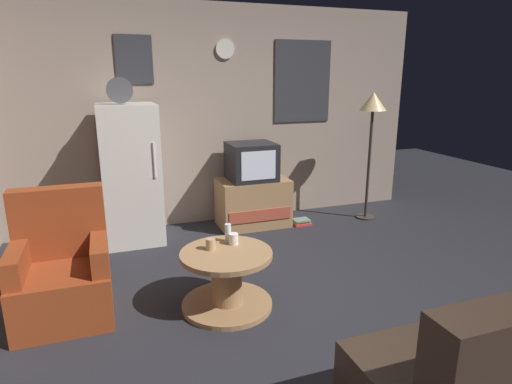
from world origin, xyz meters
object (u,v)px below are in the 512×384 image
at_px(coffee_table, 227,280).
at_px(armchair, 63,273).
at_px(mug_ceramic_white, 234,239).
at_px(tv_stand, 253,202).
at_px(crt_tv, 251,161).
at_px(wine_glass, 228,233).
at_px(mug_ceramic_tan, 211,244).
at_px(book_stack, 301,222).
at_px(standing_lamp, 373,111).
at_px(fridge, 131,174).

height_order(coffee_table, armchair, armchair).
xyz_separation_m(mug_ceramic_white, armchair, (-1.30, 0.19, -0.18)).
xyz_separation_m(tv_stand, coffee_table, (-0.83, -1.76, -0.05)).
relative_size(crt_tv, mug_ceramic_white, 6.00).
height_order(tv_stand, armchair, armchair).
bearing_deg(wine_glass, tv_stand, 63.93).
height_order(mug_ceramic_tan, book_stack, mug_ceramic_tan).
height_order(tv_stand, standing_lamp, standing_lamp).
relative_size(coffee_table, book_stack, 3.33).
xyz_separation_m(crt_tv, mug_ceramic_white, (-0.71, -1.62, -0.28)).
xyz_separation_m(tv_stand, crt_tv, (-0.02, -0.00, 0.51)).
bearing_deg(book_stack, wine_glass, -134.17).
bearing_deg(wine_glass, fridge, 113.04).
height_order(mug_ceramic_white, book_stack, mug_ceramic_white).
height_order(standing_lamp, wine_glass, standing_lamp).
distance_m(crt_tv, standing_lamp, 1.60).
height_order(crt_tv, mug_ceramic_tan, crt_tv).
xyz_separation_m(mug_ceramic_tan, book_stack, (1.50, 1.48, -0.48)).
relative_size(tv_stand, coffee_table, 1.17).
relative_size(coffee_table, armchair, 0.75).
distance_m(mug_ceramic_tan, armchair, 1.14).
height_order(standing_lamp, coffee_table, standing_lamp).
bearing_deg(mug_ceramic_white, armchair, 171.47).
height_order(mug_ceramic_white, armchair, armchair).
relative_size(crt_tv, wine_glass, 3.60).
height_order(tv_stand, mug_ceramic_white, tv_stand).
height_order(fridge, mug_ceramic_white, fridge).
height_order(coffee_table, book_stack, coffee_table).
bearing_deg(wine_glass, armchair, 174.52).
relative_size(tv_stand, book_stack, 3.88).
bearing_deg(book_stack, mug_ceramic_tan, -135.35).
bearing_deg(mug_ceramic_white, fridge, 112.86).
xyz_separation_m(crt_tv, mug_ceramic_tan, (-0.92, -1.67, -0.28)).
bearing_deg(standing_lamp, mug_ceramic_white, -147.61).
bearing_deg(wine_glass, mug_ceramic_tan, -146.04).
relative_size(mug_ceramic_tan, book_stack, 0.42).
relative_size(mug_ceramic_white, book_stack, 0.42).
distance_m(coffee_table, mug_ceramic_tan, 0.31).
height_order(coffee_table, mug_ceramic_tan, mug_ceramic_tan).
bearing_deg(armchair, tv_stand, 35.09).
height_order(crt_tv, standing_lamp, standing_lamp).
xyz_separation_m(tv_stand, wine_glass, (-0.76, -1.55, 0.26)).
bearing_deg(fridge, mug_ceramic_white, -67.14).
height_order(standing_lamp, armchair, standing_lamp).
distance_m(tv_stand, mug_ceramic_white, 1.80).
xyz_separation_m(standing_lamp, mug_ceramic_tan, (-2.39, -1.44, -0.84)).
relative_size(fridge, standing_lamp, 1.11).
relative_size(mug_ceramic_tan, armchair, 0.09).
height_order(crt_tv, armchair, crt_tv).
xyz_separation_m(wine_glass, armchair, (-1.27, 0.12, -0.21)).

